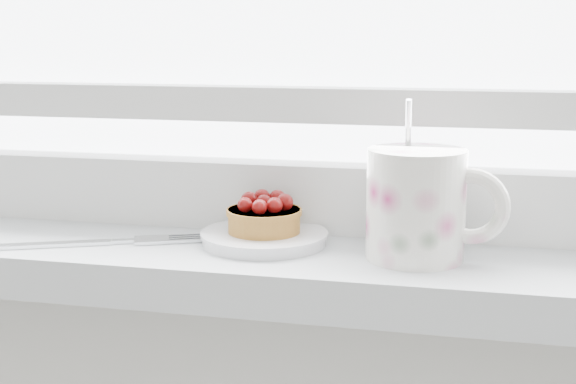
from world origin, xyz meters
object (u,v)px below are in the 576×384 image
(saucer, at_px, (264,238))
(raspberry_tart, at_px, (264,215))
(floral_mug, at_px, (420,202))
(fork, at_px, (92,243))

(saucer, relative_size, raspberry_tart, 1.69)
(saucer, distance_m, floral_mug, 0.16)
(raspberry_tart, xyz_separation_m, floral_mug, (0.15, -0.02, 0.02))
(floral_mug, relative_size, fork, 0.69)
(saucer, relative_size, fork, 0.59)
(raspberry_tart, relative_size, fork, 0.35)
(raspberry_tart, bearing_deg, fork, -165.67)
(saucer, height_order, raspberry_tart, raspberry_tart)
(fork, bearing_deg, saucer, 14.20)
(saucer, height_order, floral_mug, floral_mug)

